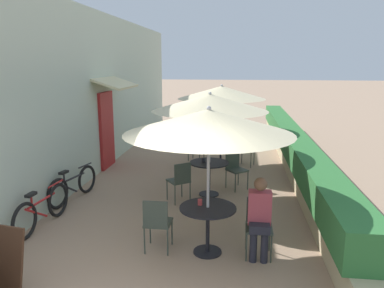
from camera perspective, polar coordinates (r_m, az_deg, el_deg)
The scene contains 19 objects.
cafe_facade_wall at distance 11.10m, azimuth -12.84°, elevation 7.93°, with size 0.98×14.43×4.20m.
planter_hedge at distance 10.83m, azimuth 15.05°, elevation -0.61°, with size 0.60×13.43×1.01m.
patio_table_near at distance 5.81m, azimuth 2.42°, elevation -11.23°, with size 0.86×0.86×0.75m.
patio_umbrella_near at distance 5.39m, azimuth 2.56°, elevation 3.42°, with size 2.48×2.48×2.28m.
cafe_chair_near_left at distance 5.87m, azimuth -5.34°, elevation -11.55°, with size 0.40×0.40×0.87m.
cafe_chair_near_right at distance 5.89m, azimuth 10.15°, elevation -11.64°, with size 0.40×0.40×0.87m.
seated_patron_near_right at distance 5.72m, azimuth 10.26°, elevation -10.53°, with size 0.34×0.40×1.25m.
coffee_cup_near at distance 5.80m, azimuth 1.23°, elevation -8.86°, with size 0.07×0.07×0.09m.
patio_table_mid at distance 8.26m, azimuth 2.63°, elevation -3.98°, with size 0.86×0.86×0.75m.
patio_umbrella_mid at distance 7.97m, azimuth 2.74°, elevation 6.33°, with size 2.48×2.48×2.28m.
cafe_chair_mid_left at distance 7.83m, azimuth -1.82°, elevation -5.30°, with size 0.56×0.56×0.87m.
cafe_chair_mid_right at distance 8.76m, azimuth 6.59°, elevation -3.44°, with size 0.56×0.56×0.87m.
coffee_cup_mid at distance 8.21m, azimuth 1.75°, elevation -2.45°, with size 0.07×0.07×0.09m.
patio_table_far at distance 10.88m, azimuth 4.40°, elevation 0.01°, with size 0.86×0.86×0.75m.
patio_umbrella_far at distance 10.66m, azimuth 4.53°, elevation 7.84°, with size 2.48×2.48×2.28m.
cafe_chair_far_left at distance 10.75m, azimuth 8.43°, elevation -0.53°, with size 0.50×0.50×0.87m.
cafe_chair_far_right at distance 11.09m, azimuth 0.49°, elevation 0.00°, with size 0.50×0.50×0.87m.
bicycle_leaning at distance 7.24m, azimuth -21.86°, elevation -9.21°, with size 0.21×1.65×0.73m.
bicycle_second at distance 8.39m, azimuth -17.68°, elevation -6.00°, with size 0.40×1.61×0.72m.
Camera 1 is at (1.20, -3.35, 2.89)m, focal length 35.00 mm.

